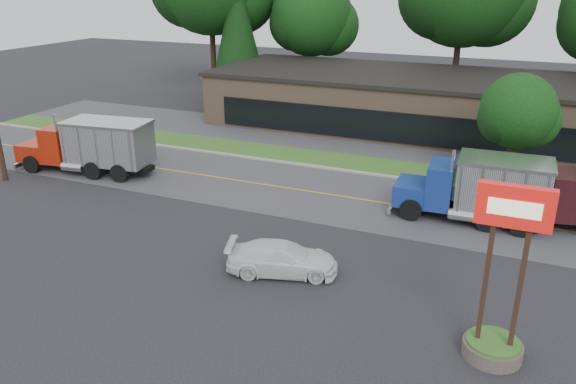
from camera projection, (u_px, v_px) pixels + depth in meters
name	position (u px, v px, depth m)	size (l,w,h in m)	color
ground	(242.00, 262.00, 24.37)	(140.00, 140.00, 0.00)	#37373C
road	(315.00, 193.00, 32.07)	(60.00, 8.00, 0.02)	slate
center_line	(315.00, 193.00, 32.07)	(60.00, 0.12, 0.01)	gold
curb	(339.00, 171.00, 35.67)	(60.00, 0.30, 0.12)	#9E9E99
grass_verge	(347.00, 162.00, 37.21)	(60.00, 3.40, 0.03)	#356422
far_parking	(368.00, 143.00, 41.49)	(60.00, 7.00, 0.02)	slate
strip_mall	(414.00, 103.00, 45.16)	(32.00, 12.00, 4.00)	#927359
bilo_sign	(500.00, 303.00, 17.63)	(2.20, 1.90, 5.95)	#6B6054
tree_far_b	(313.00, 19.00, 54.45)	(8.33, 7.84, 11.89)	#382619
evergreen_left	(238.00, 28.00, 53.47)	(5.47, 5.47, 12.44)	#382619
tree_verge	(519.00, 115.00, 32.04)	(4.58, 4.31, 6.54)	#382619
dump_truck_red	(92.00, 145.00, 34.70)	(8.98, 3.69, 3.36)	black
dump_truck_blue	(480.00, 188.00, 27.75)	(7.51, 2.86, 3.36)	black
rally_car	(282.00, 258.00, 23.24)	(1.87, 4.60, 1.34)	white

